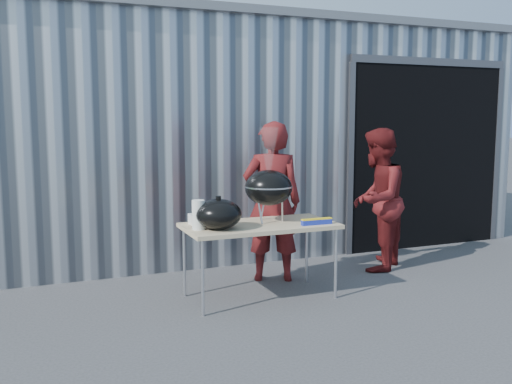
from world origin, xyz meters
name	(u,v)px	position (x,y,z in m)	size (l,w,h in m)	color
ground	(252,314)	(0.00, 0.00, 0.00)	(80.00, 80.00, 0.00)	#3A3A3D
building	(200,133)	(0.92, 4.59, 1.54)	(8.20, 6.20, 3.10)	#B8BDC5
folding_table	(260,228)	(0.26, 0.44, 0.71)	(1.50, 0.75, 0.75)	tan
kettle_grill	(269,181)	(0.39, 0.51, 1.16)	(0.49, 0.49, 0.95)	black
grill_lid	(219,214)	(-0.20, 0.34, 0.89)	(0.44, 0.44, 0.32)	black
paper_towels	(198,215)	(-0.38, 0.39, 0.89)	(0.12, 0.12, 0.28)	white
white_tub	(200,219)	(-0.29, 0.66, 0.80)	(0.20, 0.15, 0.10)	white
foil_box	(317,222)	(0.76, 0.19, 0.78)	(0.32, 0.05, 0.06)	#192AA5
person_cook	(272,202)	(0.63, 0.97, 0.88)	(0.64, 0.42, 1.76)	#5C1516
person_bystander	(377,200)	(1.96, 0.91, 0.84)	(0.82, 0.64, 1.68)	#5C1516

